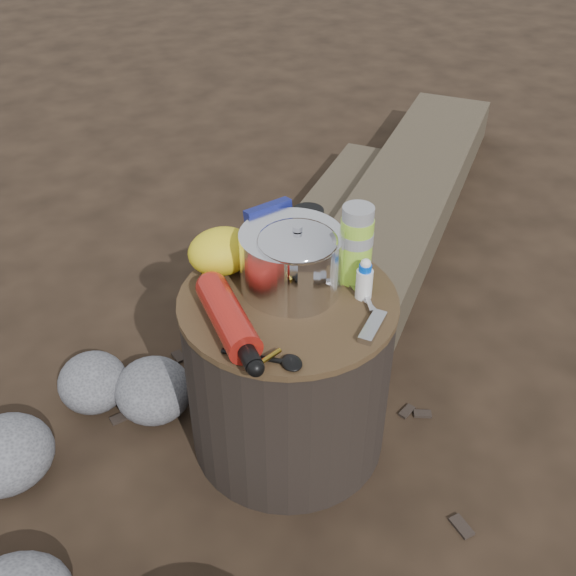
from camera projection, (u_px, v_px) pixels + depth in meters
name	position (u px, v px, depth m)	size (l,w,h in m)	color
ground	(288.00, 434.00, 1.76)	(60.00, 60.00, 0.00)	black
stump	(288.00, 372.00, 1.62)	(0.49, 0.49, 0.45)	black
rock_ring	(104.00, 513.00, 1.44)	(0.50, 1.10, 0.22)	#535357
log_main	(400.00, 209.00, 2.53)	(0.34, 2.01, 0.17)	#403728
log_small	(322.00, 235.00, 2.44)	(0.25, 1.34, 0.11)	#403728
foil_windscreen	(291.00, 261.00, 1.48)	(0.23, 0.23, 0.14)	white
camping_pot	(297.00, 263.00, 1.45)	(0.17, 0.17, 0.17)	silver
fuel_bottle	(228.00, 317.00, 1.38)	(0.07, 0.30, 0.07)	#A71D15
thermos	(356.00, 245.00, 1.49)	(0.07, 0.07, 0.19)	#97CF33
travel_mug	(308.00, 230.00, 1.62)	(0.07, 0.07, 0.11)	black
stuff_sack	(222.00, 251.00, 1.54)	(0.16, 0.13, 0.11)	yellow
food_pouch	(271.00, 234.00, 1.56)	(0.12, 0.03, 0.15)	navy
multitool	(373.00, 327.00, 1.40)	(0.03, 0.10, 0.01)	#B5B5BA
pot_grabber	(362.00, 296.00, 1.48)	(0.03, 0.13, 0.01)	#B5B5BA
spork	(255.00, 356.00, 1.33)	(0.03, 0.16, 0.01)	black
squeeze_bottle	(364.00, 280.00, 1.47)	(0.04, 0.04, 0.09)	silver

